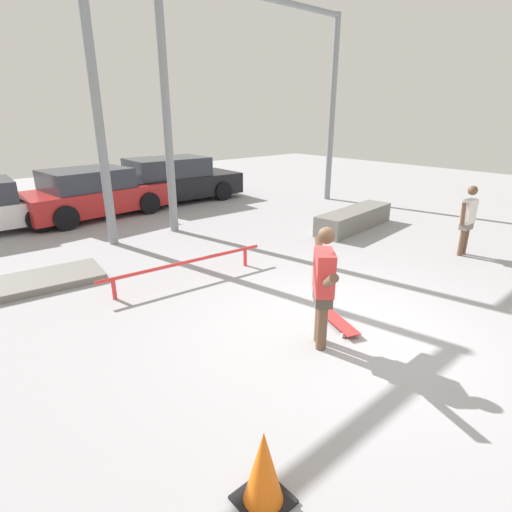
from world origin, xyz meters
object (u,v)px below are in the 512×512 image
grind_rail (186,265)px  grind_box (354,219)px  skateboard (339,322)px  parked_car_red (92,194)px  manual_pad (10,287)px  parked_car_black (172,181)px  skateboarder (323,283)px  bystander (468,218)px  traffic_cone (263,469)px

grind_rail → grind_box: bearing=1.0°
skateboard → parked_car_red: parked_car_red is taller
manual_pad → skateboard: bearing=-53.9°
parked_car_black → grind_rail: bearing=-115.6°
skateboard → manual_pad: manual_pad is taller
skateboarder → manual_pad: bearing=73.1°
bystander → traffic_cone: bystander is taller
grind_box → grind_rail: (-5.09, -0.09, 0.06)m
manual_pad → parked_car_red: 5.21m
manual_pad → parked_car_black: 7.34m
manual_pad → traffic_cone: (0.61, -5.69, 0.26)m
grind_box → manual_pad: grind_box is taller
skateboarder → skateboard: skateboarder is taller
traffic_cone → grind_box: bearing=31.0°
grind_box → parked_car_red: 7.33m
grind_box → grind_rail: size_ratio=0.87×
grind_rail → manual_pad: bearing=147.1°
parked_car_red → manual_pad: bearing=-130.8°
bystander → manual_pad: bearing=-26.9°
skateboarder → grind_box: (4.91, 3.01, -0.61)m
bystander → traffic_cone: 7.14m
skateboarder → manual_pad: size_ratio=0.53×
traffic_cone → parked_car_red: bearing=76.4°
grind_rail → traffic_cone: size_ratio=4.61×
manual_pad → parked_car_black: size_ratio=0.65×
grind_box → grind_rail: 5.09m
skateboard → bystander: bearing=-67.3°
parked_car_black → grind_box: bearing=-70.7°
parked_car_red → traffic_cone: 10.19m
parked_car_red → bystander: (4.59, -8.44, 0.15)m
grind_box → traffic_cone: 8.11m
skateboard → grind_rail: size_ratio=0.26×
grind_rail → bystander: 5.78m
skateboarder → skateboard: bearing=-34.8°
skateboarder → parked_car_black: size_ratio=0.35×
manual_pad → bystander: (7.59, -4.23, 0.74)m
parked_car_black → traffic_cone: size_ratio=6.75×
bystander → skateboarder: bearing=5.7°
skateboarder → parked_car_black: bearing=23.8°
skateboard → grind_rail: bearing=35.1°
manual_pad → parked_car_red: size_ratio=0.73×
grind_rail → parked_car_black: parked_car_black is taller
grind_rail → parked_car_black: 6.95m
skateboarder → skateboard: 0.98m
grind_rail → parked_car_red: size_ratio=0.76×
grind_box → parked_car_black: parked_car_black is taller
skateboarder → grind_rail: size_ratio=0.51×
skateboard → manual_pad: (-3.21, 4.40, 0.00)m
parked_car_red → bystander: 9.61m
grind_rail → parked_car_red: 5.85m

